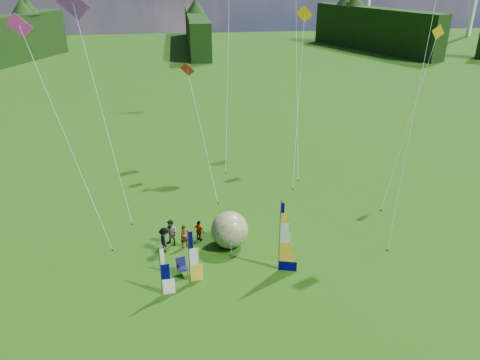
{
  "coord_description": "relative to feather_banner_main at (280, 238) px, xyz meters",
  "views": [
    {
      "loc": [
        -4.27,
        -21.35,
        17.47
      ],
      "look_at": [
        -1.0,
        4.0,
        5.5
      ],
      "focal_mm": 35.0,
      "sensor_mm": 36.0,
      "label": 1
    }
  ],
  "objects": [
    {
      "name": "small_kite_yellow",
      "position": [
        12.04,
        9.23,
        4.38
      ],
      "size": [
        8.73,
        8.85,
        13.5
      ],
      "primitive_type": null,
      "rotation": [
        0.0,
        0.0,
        0.23
      ],
      "color": "yellow",
      "rests_on": "ground"
    },
    {
      "name": "treeline_ring",
      "position": [
        -1.18,
        -2.19,
        1.62
      ],
      "size": [
        210.0,
        210.0,
        8.0
      ],
      "primitive_type": null,
      "color": "black",
      "rests_on": "ground"
    },
    {
      "name": "small_kite_green",
      "position": [
        -0.91,
        20.38,
        7.66
      ],
      "size": [
        4.8,
        13.47,
        20.07
      ],
      "primitive_type": null,
      "rotation": [
        0.0,
        0.0,
        -0.01
      ],
      "color": "green",
      "rests_on": "ground"
    },
    {
      "name": "kite_rainbow_delta",
      "position": [
        -11.12,
        10.0,
        5.98
      ],
      "size": [
        8.22,
        10.93,
        16.72
      ],
      "primitive_type": null,
      "rotation": [
        0.0,
        0.0,
        -0.1
      ],
      "color": "#FF3728",
      "rests_on": "ground"
    },
    {
      "name": "kite_whale",
      "position": [
        4.98,
        18.24,
        9.54
      ],
      "size": [
        8.8,
        14.51,
        23.84
      ],
      "primitive_type": null,
      "rotation": [
        0.0,
        0.0,
        0.37
      ],
      "color": "black",
      "rests_on": "ground"
    },
    {
      "name": "small_kite_orange",
      "position": [
        4.79,
        15.58,
        4.83
      ],
      "size": [
        5.58,
        11.82,
        14.4
      ],
      "primitive_type": null,
      "rotation": [
        0.0,
        0.0,
        0.04
      ],
      "color": "#FF9F00",
      "rests_on": "ground"
    },
    {
      "name": "camp_chair",
      "position": [
        -5.93,
        0.24,
        -1.81
      ],
      "size": [
        0.82,
        0.82,
        1.14
      ],
      "primitive_type": null,
      "rotation": [
        0.0,
        0.0,
        0.29
      ],
      "color": "#110E3D",
      "rests_on": "ground"
    },
    {
      "name": "spectator_b",
      "position": [
        -6.6,
        3.71,
        -1.43
      ],
      "size": [
        1.01,
        0.92,
        1.89
      ],
      "primitive_type": "imported",
      "rotation": [
        0.0,
        0.0,
        -0.66
      ],
      "color": "#66594C",
      "rests_on": "ground"
    },
    {
      "name": "spectator_d",
      "position": [
        -4.72,
        4.06,
        -1.61
      ],
      "size": [
        0.9,
        0.88,
        1.52
      ],
      "primitive_type": "imported",
      "rotation": [
        0.0,
        0.0,
        2.39
      ],
      "color": "#66594C",
      "rests_on": "ground"
    },
    {
      "name": "small_kite_red",
      "position": [
        -3.87,
        13.64,
        2.58
      ],
      "size": [
        6.1,
        11.35,
        9.91
      ],
      "primitive_type": null,
      "rotation": [
        0.0,
        0.0,
        -0.22
      ],
      "color": "red",
      "rests_on": "ground"
    },
    {
      "name": "side_banner_far",
      "position": [
        -7.11,
        -1.5,
        -0.81
      ],
      "size": [
        0.94,
        0.2,
        3.13
      ],
      "primitive_type": null,
      "rotation": [
        0.0,
        0.0,
        0.11
      ],
      "color": "white",
      "rests_on": "ground"
    },
    {
      "name": "spectator_c",
      "position": [
        -7.05,
        2.98,
        -1.49
      ],
      "size": [
        0.59,
        1.2,
        1.77
      ],
      "primitive_type": "imported",
      "rotation": [
        0.0,
        0.0,
        1.72
      ],
      "color": "#66594C",
      "rests_on": "ground"
    },
    {
      "name": "bol_inflatable",
      "position": [
        -2.71,
        3.14,
        -1.13
      ],
      "size": [
        2.88,
        2.88,
        2.5
      ],
      "primitive_type": "sphere",
      "rotation": [
        0.0,
        0.0,
        0.17
      ],
      "color": "navy",
      "rests_on": "ground"
    },
    {
      "name": "spectator_a",
      "position": [
        -5.72,
        3.34,
        -1.55
      ],
      "size": [
        0.7,
        0.58,
        1.64
      ],
      "primitive_type": "imported",
      "rotation": [
        0.0,
        0.0,
        0.37
      ],
      "color": "#66594C",
      "rests_on": "ground"
    },
    {
      "name": "ground",
      "position": [
        -1.18,
        -2.19,
        -2.38
      ],
      "size": [
        220.0,
        220.0,
        0.0
      ],
      "primitive_type": "plane",
      "color": "#275F0F",
      "rests_on": "ground"
    },
    {
      "name": "kite_parafoil",
      "position": [
        9.81,
        4.58,
        7.77
      ],
      "size": [
        9.92,
        11.54,
        20.29
      ],
      "primitive_type": null,
      "rotation": [
        0.0,
        0.0,
        0.29
      ],
      "color": "#B80C24",
      "rests_on": "ground"
    },
    {
      "name": "small_kite_pink",
      "position": [
        -12.91,
        6.12,
        5.21
      ],
      "size": [
        7.7,
        8.02,
        15.17
      ],
      "primitive_type": null,
      "rotation": [
        0.0,
        0.0,
        0.04
      ],
      "color": "#EF2C99",
      "rests_on": "ground"
    },
    {
      "name": "side_banner_left",
      "position": [
        -5.48,
        -0.46,
        -0.63
      ],
      "size": [
        0.98,
        0.15,
        3.49
      ],
      "primitive_type": null,
      "rotation": [
        0.0,
        0.0,
        0.06
      ],
      "color": "yellow",
      "rests_on": "ground"
    },
    {
      "name": "feather_banner_main",
      "position": [
        0.0,
        0.0,
        0.0
      ],
      "size": [
        1.27,
        0.44,
        4.75
      ],
      "primitive_type": null,
      "rotation": [
        0.0,
        0.0,
        -0.27
      ],
      "color": "#02004E",
      "rests_on": "ground"
    }
  ]
}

